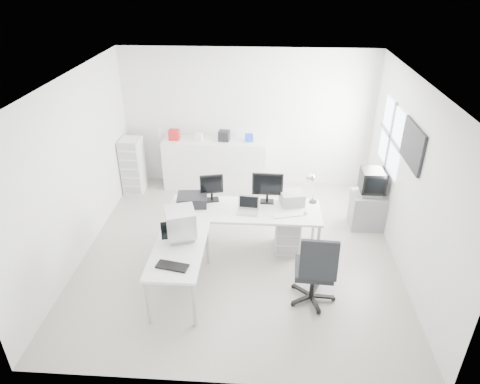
# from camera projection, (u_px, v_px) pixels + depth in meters

# --- Properties ---
(floor) EXTENTS (5.00, 5.00, 0.01)m
(floor) POSITION_uv_depth(u_px,v_px,m) (239.00, 251.00, 7.04)
(floor) COLOR silver
(floor) RESTS_ON ground
(ceiling) EXTENTS (5.00, 5.00, 0.01)m
(ceiling) POSITION_uv_depth(u_px,v_px,m) (239.00, 81.00, 5.70)
(ceiling) COLOR white
(ceiling) RESTS_ON back_wall
(back_wall) EXTENTS (5.00, 0.02, 2.80)m
(back_wall) POSITION_uv_depth(u_px,v_px,m) (247.00, 119.00, 8.56)
(back_wall) COLOR silver
(back_wall) RESTS_ON floor
(left_wall) EXTENTS (0.02, 5.00, 2.80)m
(left_wall) POSITION_uv_depth(u_px,v_px,m) (76.00, 170.00, 6.51)
(left_wall) COLOR silver
(left_wall) RESTS_ON floor
(right_wall) EXTENTS (0.02, 5.00, 2.80)m
(right_wall) POSITION_uv_depth(u_px,v_px,m) (410.00, 180.00, 6.23)
(right_wall) COLOR silver
(right_wall) RESTS_ON floor
(window) EXTENTS (0.02, 1.20, 1.10)m
(window) POSITION_uv_depth(u_px,v_px,m) (391.00, 137.00, 7.18)
(window) COLOR white
(window) RESTS_ON right_wall
(wall_picture) EXTENTS (0.04, 0.90, 0.60)m
(wall_picture) POSITION_uv_depth(u_px,v_px,m) (413.00, 145.00, 6.08)
(wall_picture) COLOR black
(wall_picture) RESTS_ON right_wall
(main_desk) EXTENTS (2.40, 0.80, 0.75)m
(main_desk) POSITION_uv_depth(u_px,v_px,m) (245.00, 229.00, 6.94)
(main_desk) COLOR silver
(main_desk) RESTS_ON floor
(side_desk) EXTENTS (0.70, 1.40, 0.75)m
(side_desk) POSITION_uv_depth(u_px,v_px,m) (180.00, 270.00, 6.03)
(side_desk) COLOR silver
(side_desk) RESTS_ON floor
(drawer_pedestal) EXTENTS (0.40, 0.50, 0.60)m
(drawer_pedestal) POSITION_uv_depth(u_px,v_px,m) (287.00, 233.00, 6.98)
(drawer_pedestal) COLOR silver
(drawer_pedestal) RESTS_ON floor
(inkjet_printer) EXTENTS (0.50, 0.41, 0.17)m
(inkjet_printer) POSITION_uv_depth(u_px,v_px,m) (192.00, 200.00, 6.86)
(inkjet_printer) COLOR black
(inkjet_printer) RESTS_ON main_desk
(lcd_monitor_small) EXTENTS (0.41, 0.29, 0.47)m
(lcd_monitor_small) POSITION_uv_depth(u_px,v_px,m) (212.00, 188.00, 6.90)
(lcd_monitor_small) COLOR black
(lcd_monitor_small) RESTS_ON main_desk
(lcd_monitor_large) EXTENTS (0.50, 0.21, 0.51)m
(lcd_monitor_large) POSITION_uv_depth(u_px,v_px,m) (267.00, 188.00, 6.84)
(lcd_monitor_large) COLOR black
(lcd_monitor_large) RESTS_ON main_desk
(laptop) EXTENTS (0.38, 0.39, 0.23)m
(laptop) POSITION_uv_depth(u_px,v_px,m) (248.00, 206.00, 6.62)
(laptop) COLOR #B7B7BA
(laptop) RESTS_ON main_desk
(white_keyboard) EXTENTS (0.43, 0.24, 0.02)m
(white_keyboard) POSITION_uv_depth(u_px,v_px,m) (286.00, 215.00, 6.59)
(white_keyboard) COLOR silver
(white_keyboard) RESTS_ON main_desk
(white_mouse) EXTENTS (0.06, 0.06, 0.06)m
(white_mouse) POSITION_uv_depth(u_px,v_px,m) (306.00, 213.00, 6.61)
(white_mouse) COLOR silver
(white_mouse) RESTS_ON main_desk
(laser_printer) EXTENTS (0.42, 0.38, 0.21)m
(laser_printer) POSITION_uv_depth(u_px,v_px,m) (292.00, 198.00, 6.86)
(laser_printer) COLOR #9E9E9E
(laser_printer) RESTS_ON main_desk
(desk_lamp) EXTENTS (0.17, 0.17, 0.43)m
(desk_lamp) POSITION_uv_depth(u_px,v_px,m) (314.00, 190.00, 6.86)
(desk_lamp) COLOR silver
(desk_lamp) RESTS_ON main_desk
(crt_monitor) EXTENTS (0.48, 0.48, 0.44)m
(crt_monitor) POSITION_uv_depth(u_px,v_px,m) (181.00, 225.00, 5.96)
(crt_monitor) COLOR #B7B7BA
(crt_monitor) RESTS_ON side_desk
(black_keyboard) EXTENTS (0.44, 0.25, 0.03)m
(black_keyboard) POSITION_uv_depth(u_px,v_px,m) (172.00, 266.00, 5.49)
(black_keyboard) COLOR black
(black_keyboard) RESTS_ON side_desk
(office_chair) EXTENTS (0.70, 0.70, 1.15)m
(office_chair) POSITION_uv_depth(u_px,v_px,m) (314.00, 266.00, 5.78)
(office_chair) COLOR #212426
(office_chair) RESTS_ON floor
(tv_cabinet) EXTENTS (0.59, 0.48, 0.65)m
(tv_cabinet) POSITION_uv_depth(u_px,v_px,m) (368.00, 210.00, 7.56)
(tv_cabinet) COLOR gray
(tv_cabinet) RESTS_ON floor
(crt_tv) EXTENTS (0.50, 0.48, 0.45)m
(crt_tv) POSITION_uv_depth(u_px,v_px,m) (372.00, 183.00, 7.30)
(crt_tv) COLOR black
(crt_tv) RESTS_ON tv_cabinet
(sideboard) EXTENTS (2.08, 0.52, 1.04)m
(sideboard) POSITION_uv_depth(u_px,v_px,m) (215.00, 164.00, 8.79)
(sideboard) COLOR silver
(sideboard) RESTS_ON floor
(clutter_box_a) EXTENTS (0.21, 0.18, 0.20)m
(clutter_box_a) POSITION_uv_depth(u_px,v_px,m) (174.00, 135.00, 8.54)
(clutter_box_a) COLOR red
(clutter_box_a) RESTS_ON sideboard
(clutter_box_b) EXTENTS (0.16, 0.14, 0.14)m
(clutter_box_b) POSITION_uv_depth(u_px,v_px,m) (199.00, 137.00, 8.52)
(clutter_box_b) COLOR silver
(clutter_box_b) RESTS_ON sideboard
(clutter_box_c) EXTENTS (0.23, 0.21, 0.21)m
(clutter_box_c) POSITION_uv_depth(u_px,v_px,m) (224.00, 136.00, 8.48)
(clutter_box_c) COLOR black
(clutter_box_c) RESTS_ON sideboard
(clutter_box_d) EXTENTS (0.17, 0.15, 0.15)m
(clutter_box_d) POSITION_uv_depth(u_px,v_px,m) (249.00, 138.00, 8.47)
(clutter_box_d) COLOR #1A37B6
(clutter_box_d) RESTS_ON sideboard
(clutter_bottle) EXTENTS (0.07, 0.07, 0.22)m
(clutter_bottle) POSITION_uv_depth(u_px,v_px,m) (160.00, 133.00, 8.58)
(clutter_bottle) COLOR silver
(clutter_bottle) RESTS_ON sideboard
(filing_cabinet) EXTENTS (0.39, 0.47, 1.12)m
(filing_cabinet) POSITION_uv_depth(u_px,v_px,m) (133.00, 166.00, 8.62)
(filing_cabinet) COLOR silver
(filing_cabinet) RESTS_ON floor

